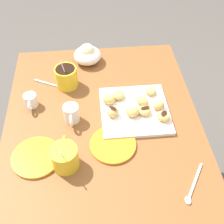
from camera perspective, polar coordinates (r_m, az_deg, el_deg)
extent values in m
plane|color=#514C47|center=(1.76, -1.31, -17.32)|extent=(8.00, 8.00, 0.00)
cube|color=brown|center=(1.14, -1.93, -1.69)|extent=(0.92, 0.76, 0.04)
cube|color=brown|center=(1.72, 8.10, 1.12)|extent=(0.07, 0.07, 0.71)
cube|color=brown|center=(1.71, -13.32, -0.34)|extent=(0.07, 0.07, 0.71)
cube|color=white|center=(1.15, 4.52, 0.31)|extent=(0.27, 0.27, 0.02)
cylinder|color=yellow|center=(0.98, -9.40, -8.95)|extent=(0.09, 0.09, 0.09)
torus|color=yellow|center=(1.00, -9.37, -6.13)|extent=(0.06, 0.01, 0.06)
cylinder|color=black|center=(0.95, -9.67, -7.73)|extent=(0.08, 0.08, 0.01)
cylinder|color=silver|center=(0.94, -9.67, -8.78)|extent=(0.04, 0.01, 0.11)
cylinder|color=yellow|center=(1.25, -9.07, 6.87)|extent=(0.09, 0.09, 0.09)
torus|color=yellow|center=(1.29, -9.06, 8.68)|extent=(0.06, 0.01, 0.06)
cylinder|color=black|center=(1.22, -9.29, 8.26)|extent=(0.08, 0.08, 0.01)
cylinder|color=silver|center=(1.21, -9.28, 7.54)|extent=(0.03, 0.03, 0.12)
cylinder|color=white|center=(1.11, -8.10, -0.20)|extent=(0.06, 0.06, 0.07)
cone|color=white|center=(1.11, -8.23, 1.80)|extent=(0.02, 0.02, 0.02)
torus|color=white|center=(1.08, -8.12, -1.64)|extent=(0.05, 0.01, 0.05)
cylinder|color=white|center=(1.08, -8.26, 0.87)|extent=(0.05, 0.05, 0.01)
ellipsoid|color=white|center=(1.37, -4.90, 11.16)|extent=(0.13, 0.13, 0.07)
sphere|color=#F4E5B2|center=(1.36, -4.97, 12.00)|extent=(0.07, 0.07, 0.07)
ellipsoid|color=green|center=(1.36, -5.05, 13.07)|extent=(0.03, 0.02, 0.01)
cylinder|color=white|center=(1.20, -15.86, 2.27)|extent=(0.05, 0.05, 0.05)
cone|color=white|center=(1.21, -15.92, 3.68)|extent=(0.02, 0.02, 0.02)
torus|color=white|center=(1.17, -16.05, 1.11)|extent=(0.04, 0.01, 0.04)
cylinder|color=black|center=(1.18, -16.07, 3.00)|extent=(0.04, 0.04, 0.01)
cylinder|color=orange|center=(1.04, -14.86, -8.64)|extent=(0.17, 0.17, 0.01)
cylinder|color=orange|center=(1.04, 0.17, -6.48)|extent=(0.17, 0.17, 0.01)
cube|color=silver|center=(1.00, 16.20, -13.11)|extent=(0.13, 0.09, 0.00)
ellipsoid|color=silver|center=(0.96, 14.90, -16.64)|extent=(0.03, 0.02, 0.01)
cube|color=silver|center=(1.29, -12.37, 5.47)|extent=(0.08, 0.14, 0.00)
ellipsoid|color=silver|center=(1.26, -9.44, 4.72)|extent=(0.03, 0.02, 0.01)
ellipsoid|color=#E5B260|center=(1.11, 10.19, -0.85)|extent=(0.07, 0.07, 0.03)
ellipsoid|color=black|center=(1.09, 10.31, -0.24)|extent=(0.04, 0.04, 0.00)
ellipsoid|color=#E5B260|center=(1.20, 7.67, 4.20)|extent=(0.07, 0.06, 0.03)
ellipsoid|color=#E5B260|center=(1.17, 1.20, 3.50)|extent=(0.08, 0.08, 0.03)
ellipsoid|color=#E5B260|center=(1.14, 9.25, 1.41)|extent=(0.06, 0.06, 0.04)
ellipsoid|color=#E5B260|center=(1.10, 4.06, 0.17)|extent=(0.06, 0.06, 0.04)
ellipsoid|color=#E5B260|center=(1.15, 6.01, 2.35)|extent=(0.07, 0.07, 0.03)
ellipsoid|color=#E5B260|center=(1.10, 0.17, 0.03)|extent=(0.07, 0.07, 0.04)
ellipsoid|color=black|center=(1.08, 0.17, 0.76)|extent=(0.03, 0.03, 0.00)
ellipsoid|color=#E5B260|center=(1.12, 6.51, 0.24)|extent=(0.06, 0.06, 0.03)
ellipsoid|color=black|center=(1.10, 6.58, 0.84)|extent=(0.02, 0.04, 0.00)
ellipsoid|color=#E5B260|center=(1.15, -0.69, 2.59)|extent=(0.06, 0.07, 0.04)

